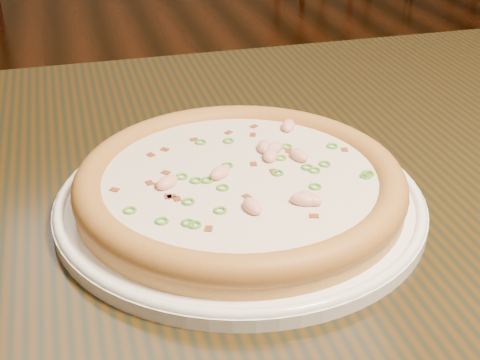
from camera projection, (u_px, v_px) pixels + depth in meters
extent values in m
cube|color=black|center=(337.00, 184.00, 0.71)|extent=(1.20, 0.80, 0.04)
cylinder|color=white|center=(240.00, 202.00, 0.63)|extent=(0.34, 0.34, 0.01)
torus|color=white|center=(240.00, 197.00, 0.63)|extent=(0.34, 0.34, 0.01)
cylinder|color=#BB843B|center=(240.00, 188.00, 0.62)|extent=(0.30, 0.30, 0.02)
torus|color=#C27532|center=(240.00, 180.00, 0.62)|extent=(0.31, 0.31, 0.03)
cylinder|color=silver|center=(240.00, 178.00, 0.62)|extent=(0.25, 0.25, 0.00)
ellipsoid|color=#F2B29E|center=(299.00, 155.00, 0.64)|extent=(0.02, 0.03, 0.01)
ellipsoid|color=#F2B29E|center=(309.00, 199.00, 0.57)|extent=(0.03, 0.03, 0.01)
ellipsoid|color=#F2B29E|center=(264.00, 147.00, 0.66)|extent=(0.02, 0.03, 0.01)
ellipsoid|color=#F2B29E|center=(274.00, 149.00, 0.65)|extent=(0.03, 0.03, 0.01)
ellipsoid|color=#F2B29E|center=(288.00, 126.00, 0.70)|extent=(0.02, 0.03, 0.01)
ellipsoid|color=#F2B29E|center=(304.00, 200.00, 0.57)|extent=(0.03, 0.02, 0.01)
ellipsoid|color=#F2B29E|center=(167.00, 183.00, 0.59)|extent=(0.03, 0.03, 0.01)
ellipsoid|color=#F2B29E|center=(270.00, 155.00, 0.64)|extent=(0.02, 0.03, 0.01)
ellipsoid|color=#F2B29E|center=(252.00, 206.00, 0.56)|extent=(0.02, 0.03, 0.01)
ellipsoid|color=#F2B29E|center=(220.00, 173.00, 0.61)|extent=(0.03, 0.03, 0.01)
cube|color=maroon|center=(288.00, 152.00, 0.66)|extent=(0.01, 0.01, 0.00)
cube|color=maroon|center=(345.00, 151.00, 0.66)|extent=(0.01, 0.01, 0.00)
cube|color=maroon|center=(177.00, 200.00, 0.58)|extent=(0.01, 0.01, 0.00)
cube|color=maroon|center=(172.00, 198.00, 0.58)|extent=(0.01, 0.01, 0.00)
cube|color=maroon|center=(150.00, 184.00, 0.60)|extent=(0.01, 0.01, 0.00)
cube|color=maroon|center=(254.00, 127.00, 0.71)|extent=(0.01, 0.01, 0.00)
cube|color=maroon|center=(273.00, 172.00, 0.62)|extent=(0.01, 0.01, 0.00)
cube|color=maroon|center=(166.00, 173.00, 0.62)|extent=(0.01, 0.01, 0.00)
cube|color=maroon|center=(314.00, 217.00, 0.55)|extent=(0.01, 0.01, 0.00)
cube|color=maroon|center=(229.00, 133.00, 0.69)|extent=(0.01, 0.01, 0.00)
cube|color=maroon|center=(165.00, 150.00, 0.66)|extent=(0.01, 0.01, 0.00)
cube|color=maroon|center=(194.00, 140.00, 0.68)|extent=(0.01, 0.01, 0.00)
cube|color=maroon|center=(115.00, 191.00, 0.59)|extent=(0.01, 0.01, 0.00)
cube|color=maroon|center=(254.00, 165.00, 0.63)|extent=(0.01, 0.01, 0.00)
cube|color=maroon|center=(209.00, 230.00, 0.54)|extent=(0.01, 0.01, 0.00)
cube|color=maroon|center=(247.00, 198.00, 0.58)|extent=(0.01, 0.01, 0.00)
cube|color=maroon|center=(253.00, 136.00, 0.69)|extent=(0.01, 0.01, 0.00)
cube|color=maroon|center=(158.00, 186.00, 0.60)|extent=(0.01, 0.01, 0.00)
cube|color=maroon|center=(168.00, 197.00, 0.58)|extent=(0.01, 0.01, 0.00)
cube|color=maroon|center=(151.00, 156.00, 0.65)|extent=(0.01, 0.01, 0.00)
torus|color=#4B8A26|center=(228.00, 141.00, 0.67)|extent=(0.01, 0.01, 0.00)
torus|color=#4B8A26|center=(162.00, 221.00, 0.55)|extent=(0.02, 0.02, 0.00)
torus|color=#4B8A26|center=(281.00, 158.00, 0.64)|extent=(0.02, 0.02, 0.00)
torus|color=#4B8A26|center=(300.00, 201.00, 0.57)|extent=(0.01, 0.01, 0.00)
torus|color=#4B8A26|center=(277.00, 173.00, 0.62)|extent=(0.02, 0.02, 0.00)
torus|color=#4B8A26|center=(286.00, 147.00, 0.66)|extent=(0.02, 0.02, 0.00)
torus|color=#4B8A26|center=(366.00, 176.00, 0.61)|extent=(0.02, 0.02, 0.00)
torus|color=#4B8A26|center=(315.00, 187.00, 0.59)|extent=(0.02, 0.02, 0.00)
torus|color=#4B8A26|center=(182.00, 177.00, 0.61)|extent=(0.02, 0.02, 0.00)
torus|color=#4B8A26|center=(227.00, 166.00, 0.63)|extent=(0.01, 0.01, 0.00)
torus|color=#4B8A26|center=(314.00, 170.00, 0.62)|extent=(0.02, 0.02, 0.00)
torus|color=#4B8A26|center=(188.00, 223.00, 0.54)|extent=(0.01, 0.01, 0.00)
torus|color=#4B8A26|center=(201.00, 142.00, 0.67)|extent=(0.02, 0.02, 0.00)
torus|color=#4B8A26|center=(223.00, 188.00, 0.59)|extent=(0.01, 0.01, 0.00)
torus|color=#4B8A26|center=(130.00, 211.00, 0.56)|extent=(0.02, 0.02, 0.00)
torus|color=#4B8A26|center=(332.00, 146.00, 0.66)|extent=(0.02, 0.02, 0.00)
torus|color=#4B8A26|center=(368.00, 174.00, 0.62)|extent=(0.02, 0.02, 0.00)
torus|color=#4B8A26|center=(188.00, 202.00, 0.57)|extent=(0.01, 0.01, 0.00)
torus|color=#4B8A26|center=(207.00, 180.00, 0.60)|extent=(0.01, 0.01, 0.00)
torus|color=#4B8A26|center=(220.00, 211.00, 0.56)|extent=(0.01, 0.01, 0.00)
torus|color=#4B8A26|center=(307.00, 167.00, 0.63)|extent=(0.01, 0.01, 0.00)
torus|color=#4B8A26|center=(325.00, 164.00, 0.63)|extent=(0.02, 0.02, 0.00)
torus|color=#4B8A26|center=(196.00, 181.00, 0.60)|extent=(0.02, 0.02, 0.00)
torus|color=#4B8A26|center=(194.00, 225.00, 0.54)|extent=(0.02, 0.02, 0.00)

